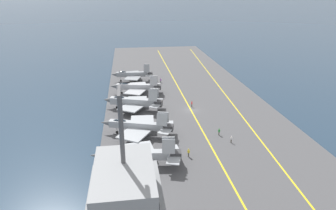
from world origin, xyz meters
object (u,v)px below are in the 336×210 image
parked_jet_nearest (138,155)px  crew_purple_vest (161,80)px  crew_red_vest (192,104)px  parked_jet_third (134,102)px  crew_green_vest (219,131)px  crew_yellow_vest (189,152)px  crew_white_vest (231,139)px  parked_jet_fifth (133,74)px  parked_jet_fourth (137,87)px  parked_jet_second (138,125)px

parked_jet_nearest → crew_purple_vest: parked_jet_nearest is taller
parked_jet_nearest → crew_red_vest: 33.09m
parked_jet_third → crew_green_vest: size_ratio=10.00×
crew_yellow_vest → crew_white_vest: crew_yellow_vest is taller
parked_jet_fifth → parked_jet_third: bearing=178.7°
parked_jet_nearest → crew_white_vest: parked_jet_nearest is taller
parked_jet_fourth → crew_green_vest: parked_jet_fourth is taller
parked_jet_fourth → crew_yellow_vest: parked_jet_fourth is taller
crew_yellow_vest → crew_white_vest: size_ratio=1.08×
crew_yellow_vest → crew_green_vest: (8.46, -8.95, -0.05)m
crew_red_vest → crew_green_vest: crew_red_vest is taller
parked_jet_fourth → crew_red_vest: (-13.85, -15.20, -1.42)m
crew_green_vest → parked_jet_second: bearing=81.9°
crew_yellow_vest → crew_white_vest: bearing=-66.7°
parked_jet_nearest → parked_jet_fifth: 57.04m
parked_jet_fifth → crew_white_vest: size_ratio=9.04×
parked_jet_second → parked_jet_fifth: bearing=-0.1°
crew_green_vest → crew_purple_vest: bearing=11.2°
parked_jet_fourth → crew_red_vest: parked_jet_fourth is taller
parked_jet_second → crew_white_vest: size_ratio=10.29×
crew_purple_vest → crew_red_vest: size_ratio=0.93×
parked_jet_nearest → crew_white_vest: bearing=-73.1°
parked_jet_second → crew_red_vest: 22.47m
parked_jet_second → crew_red_vest: parked_jet_second is taller
crew_yellow_vest → crew_red_vest: (26.79, -6.42, -0.01)m
parked_jet_nearest → crew_white_vest: size_ratio=10.40×
parked_jet_fourth → crew_white_vest: 40.99m
parked_jet_third → crew_red_vest: 16.68m
parked_jet_fifth → crew_red_vest: parked_jet_fifth is taller
parked_jet_fourth → parked_jet_fifth: size_ratio=1.09×
parked_jet_second → crew_white_vest: (-6.56, -20.13, -1.54)m
parked_jet_second → crew_white_vest: 21.23m
crew_green_vest → crew_white_vest: bearing=-157.9°
parked_jet_fifth → crew_red_vest: 32.67m
parked_jet_fifth → crew_green_vest: bearing=-158.4°
parked_jet_fourth → crew_white_vest: (-36.11, -19.32, -1.48)m
parked_jet_second → crew_purple_vest: bearing=-13.6°
parked_jet_fifth → crew_white_vest: (-50.72, -20.08, -1.71)m
parked_jet_fifth → crew_red_vest: bearing=-150.7°
parked_jet_fourth → parked_jet_second: bearing=178.4°
crew_purple_vest → parked_jet_fourth: bearing=141.1°
parked_jet_fourth → crew_white_vest: parked_jet_fourth is taller
parked_jet_fourth → crew_white_vest: bearing=-151.8°
crew_white_vest → crew_purple_vest: size_ratio=1.01×
parked_jet_nearest → parked_jet_third: (28.99, -0.03, 0.11)m
parked_jet_nearest → parked_jet_fourth: size_ratio=1.05×
parked_jet_fourth → parked_jet_third: bearing=174.0°
crew_red_vest → parked_jet_third: bearing=88.6°
parked_jet_nearest → crew_green_vest: (10.24, -19.17, -1.32)m
parked_jet_third → parked_jet_fourth: 13.51m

